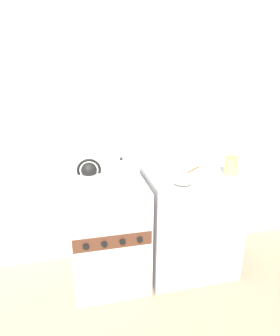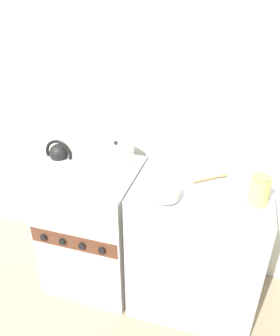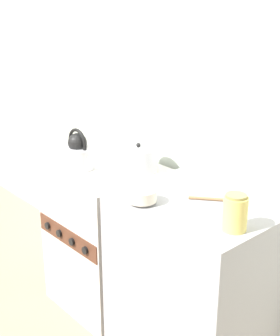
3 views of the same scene
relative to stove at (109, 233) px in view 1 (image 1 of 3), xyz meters
name	(u,v)px [view 1 (image 1 of 3)]	position (x,y,z in m)	size (l,w,h in m)	color
ground_plane	(115,302)	(0.00, -0.30, -0.46)	(12.00, 12.00, 0.00)	gray
wall_back	(101,133)	(0.00, 0.38, 0.79)	(7.00, 0.06, 2.50)	silver
stove	(109,233)	(0.00, 0.00, 0.00)	(0.61, 0.63, 0.91)	beige
counter	(189,221)	(0.73, 0.01, 0.01)	(0.78, 0.61, 0.94)	#99999E
kettle	(90,179)	(-0.13, -0.11, 0.55)	(0.26, 0.21, 0.25)	silver
cooking_pot	(121,168)	(0.14, 0.13, 0.53)	(0.24, 0.24, 0.17)	silver
enamel_bowl	(182,179)	(0.55, -0.21, 0.53)	(0.14, 0.14, 0.07)	beige
storage_jar	(231,165)	(1.02, -0.10, 0.57)	(0.11, 0.11, 0.16)	#E0CC66
wooden_spoon	(194,169)	(0.78, 0.08, 0.49)	(0.20, 0.17, 0.02)	olive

